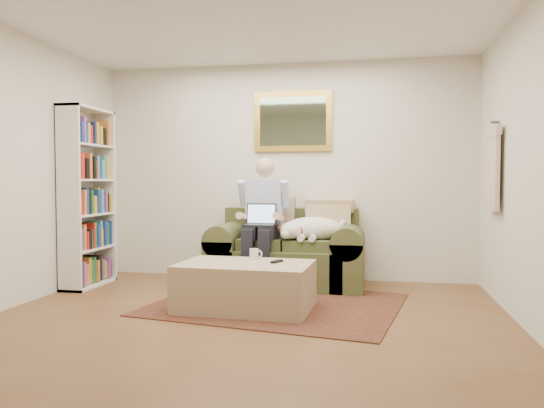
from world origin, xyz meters
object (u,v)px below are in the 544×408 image
(ottoman, at_px, (245,286))
(bookshelf, at_px, (88,197))
(sleeping_dog, at_px, (313,229))
(sofa, at_px, (287,259))
(seated_man, at_px, (262,222))
(laptop, at_px, (260,220))
(coffee_mug, at_px, (254,254))

(ottoman, height_order, bookshelf, bookshelf)
(sleeping_dog, bearing_deg, sofa, 164.26)
(sleeping_dog, relative_size, bookshelf, 0.35)
(seated_man, height_order, ottoman, seated_man)
(laptop, height_order, sleeping_dog, laptop)
(sofa, bearing_deg, bookshelf, -168.94)
(sleeping_dog, bearing_deg, bookshelf, -172.21)
(laptop, distance_m, ottoman, 1.12)
(sofa, relative_size, bookshelf, 0.86)
(laptop, relative_size, ottoman, 0.28)
(laptop, height_order, bookshelf, bookshelf)
(sleeping_dog, height_order, ottoman, sleeping_dog)
(laptop, height_order, coffee_mug, laptop)
(ottoman, bearing_deg, sleeping_dog, 66.08)
(bookshelf, bearing_deg, seated_man, 7.98)
(sofa, relative_size, laptop, 5.15)
(sofa, distance_m, ottoman, 1.22)
(sofa, xyz_separation_m, coffee_mug, (-0.16, -0.96, 0.19))
(seated_man, bearing_deg, sofa, 31.45)
(laptop, xyz_separation_m, bookshelf, (-1.94, -0.21, 0.24))
(bookshelf, bearing_deg, sleeping_dog, 7.79)
(seated_man, bearing_deg, laptop, -90.00)
(sofa, height_order, sleeping_dog, sofa)
(ottoman, xyz_separation_m, bookshelf, (-2.02, 0.78, 0.78))
(seated_man, relative_size, laptop, 4.33)
(seated_man, bearing_deg, ottoman, -86.11)
(sleeping_dog, distance_m, ottoman, 1.30)
(seated_man, distance_m, ottoman, 1.17)
(sofa, distance_m, seated_man, 0.52)
(bookshelf, bearing_deg, ottoman, -21.04)
(sofa, relative_size, seated_man, 1.19)
(laptop, bearing_deg, sleeping_dog, 13.64)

